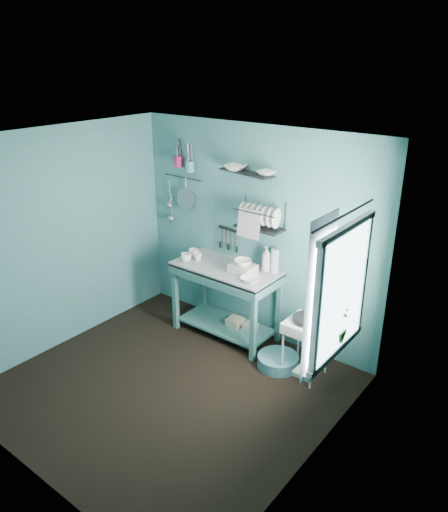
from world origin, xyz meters
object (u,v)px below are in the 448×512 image
Objects in this scene: soap_bottle at (266,258)px; colander at (186,199)px; work_counter at (226,301)px; mug_left at (186,257)px; dish_rack at (259,215)px; mug_right at (194,253)px; floor_basin at (278,361)px; utensil_cup_magenta at (179,161)px; frying_pan at (307,319)px; wash_tub at (243,269)px; storage_tin_small at (250,331)px; storage_tin_large at (235,326)px; hotplate_stand at (305,349)px; potted_plant at (333,324)px; water_bottle at (275,261)px; utensil_cup_teal at (190,166)px; mug_mid at (198,257)px.

colander reaches higher than soap_bottle.
mug_left reaches higher than work_counter.
dish_rack is (-0.09, -0.03, 0.50)m from soap_bottle.
mug_right is 0.22× the size of dish_rack.
mug_left is at bearing -82.87° from mug_right.
work_counter is 0.97m from floor_basin.
mug_left is 0.16m from mug_right.
utensil_cup_magenta is at bearing 179.00° from soap_bottle.
dish_rack reaches higher than frying_pan.
wash_tub is 0.85m from storage_tin_small.
floor_basin is (0.45, -0.40, -0.98)m from soap_bottle.
wash_tub is at bearing -127.69° from soap_bottle.
work_counter is 1.20m from frying_pan.
work_counter is at bearing 0.00° from mug_right.
frying_pan is 1.36× the size of storage_tin_large.
storage_tin_large is at bearing 154.98° from wash_tub.
mug_right is 0.70m from colander.
hotplate_stand is 1.52m from dish_rack.
soap_bottle reaches higher than storage_tin_large.
floor_basin is (-0.29, -0.04, -0.61)m from frying_pan.
potted_plant is at bearing -17.04° from work_counter.
water_bottle is 1.43m from colander.
frying_pan is 2.31× the size of utensil_cup_teal.
work_counter is at bearing -157.76° from dish_rack.
dish_rack is 1.27× the size of potted_plant.
water_bottle is at bearing 8.14° from dish_rack.
storage_tin_small is at bearing -7.95° from utensil_cup_teal.
mug_mid is 1.53m from floor_basin.
storage_tin_small is at bearing 20.04° from work_counter.
wash_tub reaches higher than work_counter.
mug_left is 1.17m from storage_tin_small.
frying_pan is at bearing -26.85° from dish_rack.
hotplate_stand is 2.67m from utensil_cup_magenta.
hotplate_stand is at bearing -10.28° from utensil_cup_magenta.
mug_right is at bearing -173.79° from dish_rack.
colander is (-2.00, 0.40, 0.82)m from frying_pan.
mug_left is 1.09m from utensil_cup_teal.
work_counter is at bearing -165.07° from storage_tin_small.
utensil_cup_teal reaches higher than work_counter.
soap_bottle is 0.66× the size of floor_basin.
colander reaches higher than mug_left.
storage_tin_small is (1.20, -0.14, -1.87)m from utensil_cup_magenta.
water_bottle reaches higher than work_counter.
utensil_cup_magenta reaches higher than hotplate_stand.
mug_mid is 0.81× the size of mug_right.
utensil_cup_teal is (-0.34, 0.28, 0.99)m from mug_mid.
water_bottle is 1.03m from storage_tin_large.
utensil_cup_teal is 0.59× the size of storage_tin_large.
hotplate_stand is (0.74, -0.35, -0.72)m from soap_bottle.
colander is (-0.33, 0.25, 0.56)m from mug_right.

